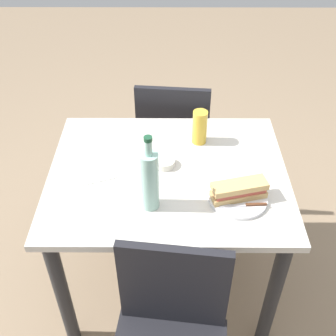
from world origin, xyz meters
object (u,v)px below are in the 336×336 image
baguette_sandwich_near (239,190)px  knife_near (246,205)px  olive_bowl (165,163)px  dining_table (168,193)px  water_bottle (150,180)px  chair_near (174,136)px  plate_near (238,198)px  beer_glass (200,127)px

baguette_sandwich_near → knife_near: 0.06m
baguette_sandwich_near → olive_bowl: (0.28, -0.20, -0.03)m
dining_table → baguette_sandwich_near: baguette_sandwich_near is taller
water_bottle → dining_table: bearing=-108.5°
chair_near → olive_bowl: chair_near is taller
dining_table → knife_near: knife_near is taller
chair_near → plate_near: size_ratio=3.71×
dining_table → olive_bowl: size_ratio=11.49×
plate_near → water_bottle: (0.34, 0.03, 0.12)m
water_bottle → baguette_sandwich_near: bearing=-174.2°
chair_near → water_bottle: bearing=83.2°
dining_table → beer_glass: beer_glass is taller
knife_near → beer_glass: beer_glass is taller
dining_table → water_bottle: 0.33m
knife_near → olive_bowl: bearing=-39.3°
plate_near → water_bottle: 0.36m
plate_near → knife_near: (-0.02, 0.05, 0.01)m
water_bottle → beer_glass: 0.46m
plate_near → knife_near: bearing=115.8°
dining_table → chair_near: bearing=-92.8°
dining_table → water_bottle: size_ratio=3.08×
baguette_sandwich_near → knife_near: size_ratio=1.24×
dining_table → water_bottle: water_bottle is taller
knife_near → beer_glass: (0.15, -0.42, 0.06)m
dining_table → chair_near: (-0.03, -0.59, -0.13)m
chair_near → olive_bowl: size_ratio=9.79×
baguette_sandwich_near → olive_bowl: size_ratio=2.58×
dining_table → plate_near: bearing=149.0°
plate_near → baguette_sandwich_near: baguette_sandwich_near is taller
water_bottle → beer_glass: size_ratio=2.04×
dining_table → chair_near: size_ratio=1.17×
olive_bowl → dining_table: bearing=108.4°
baguette_sandwich_near → beer_glass: size_ratio=1.41×
knife_near → baguette_sandwich_near: bearing=-64.2°
baguette_sandwich_near → water_bottle: size_ratio=0.69×
chair_near → water_bottle: 0.88m
knife_near → olive_bowl: 0.40m
plate_near → olive_bowl: bearing=-35.5°
knife_near → chair_near: bearing=-71.8°
dining_table → olive_bowl: (0.01, -0.04, 0.14)m
knife_near → dining_table: bearing=-35.7°
knife_near → plate_near: bearing=-64.2°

